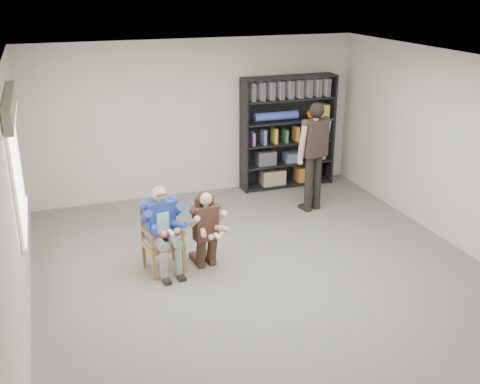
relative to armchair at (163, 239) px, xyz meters
name	(u,v)px	position (x,y,z in m)	size (l,w,h in m)	color
room_shell	(271,180)	(1.26, -0.72, 0.93)	(6.00, 7.00, 2.80)	beige
floor	(269,279)	(1.26, -0.72, -0.47)	(6.00, 7.00, 0.01)	slate
window_left	(17,163)	(-1.69, 0.28, 1.16)	(0.16, 2.00, 1.75)	white
armchair	(163,239)	(0.00, 0.00, 0.00)	(0.54, 0.52, 0.94)	brown
seated_man	(162,229)	(0.00, 0.00, 0.14)	(0.52, 0.73, 1.22)	#253F93
kneeling_woman	(207,230)	(0.58, -0.12, 0.09)	(0.47, 0.75, 1.11)	#33201A
bookshelf	(288,132)	(2.96, 2.56, 0.58)	(1.80, 0.38, 2.10)	black
standing_man	(314,158)	(2.87, 1.28, 0.46)	(0.58, 0.32, 1.86)	#2B221C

